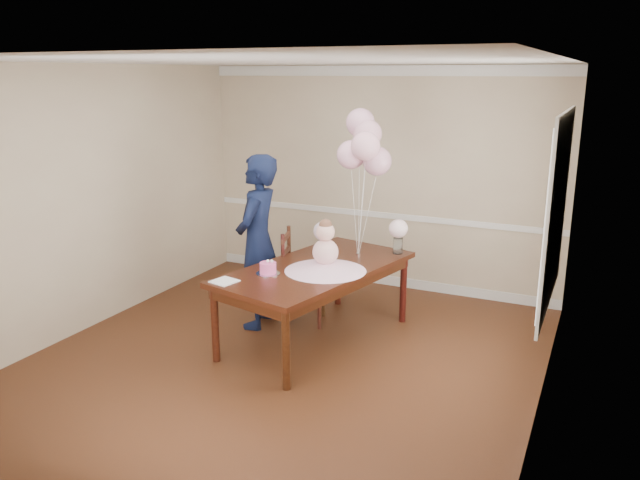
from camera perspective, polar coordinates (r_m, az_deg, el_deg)
The scene contains 52 objects.
floor at distance 5.93m, azimuth -3.43°, elevation -11.04°, with size 4.50×5.00×0.00m, color #35190D.
ceiling at distance 5.33m, azimuth -3.90°, elevation 16.01°, with size 4.50×5.00×0.02m, color white.
wall_back at distance 7.72m, azimuth 5.31°, elevation 5.61°, with size 4.50×0.02×2.70m, color tan.
wall_front at distance 3.59m, azimuth -23.26°, elevation -6.73°, with size 4.50×0.02×2.70m, color tan.
wall_left at distance 6.83m, azimuth -20.49°, elevation 3.48°, with size 0.02×5.00×2.70m, color tan.
wall_right at distance 4.85m, azimuth 20.40°, elevation -0.96°, with size 0.02×5.00×2.70m, color tan.
chair_rail_trim at distance 7.80m, azimuth 5.21°, elevation 2.34°, with size 4.50×0.02×0.07m, color silver.
crown_molding at distance 7.61m, azimuth 5.53°, elevation 15.15°, with size 4.50×0.02×0.12m, color silver.
baseboard_trim at distance 8.02m, azimuth 5.07°, elevation -3.52°, with size 4.50×0.02×0.12m, color silver.
window_frame at distance 5.29m, azimuth 20.86°, elevation 2.52°, with size 0.02×1.66×1.56m, color silver.
window_blinds at distance 5.29m, azimuth 20.67°, elevation 2.54°, with size 0.01×1.50×1.40m, color silver.
dining_table_top at distance 6.11m, azimuth -0.36°, elevation -2.65°, with size 1.03×2.07×0.05m, color black.
table_apron at distance 6.13m, azimuth -0.36°, elevation -3.34°, with size 0.93×1.97×0.10m, color black.
table_leg_fl at distance 5.87m, azimuth -9.58°, elevation -7.65°, with size 0.07×0.07×0.72m, color black.
table_leg_fr at distance 5.31m, azimuth -3.12°, elevation -10.00°, with size 0.07×0.07×0.72m, color black.
table_leg_bl at distance 7.20m, azimuth 1.66°, elevation -3.13°, with size 0.07×0.07×0.72m, color black.
table_leg_br at distance 6.75m, azimuth 7.61°, elevation -4.53°, with size 0.07×0.07×0.72m, color black.
baby_skirt at distance 5.95m, azimuth 0.50°, elevation -2.34°, with size 0.79×0.79×0.10m, color #F6B5D5.
baby_torso at distance 5.92m, azimuth 0.50°, elevation -1.10°, with size 0.25×0.25×0.25m, color pink.
baby_head at distance 5.86m, azimuth 0.50°, elevation 0.75°, with size 0.18×0.18×0.18m, color #FEBEAF.
baby_hair at distance 5.85m, azimuth 0.50°, elevation 1.34°, with size 0.12×0.12×0.12m, color brown.
cake_platter at distance 5.89m, azimuth -4.77°, elevation -3.07°, with size 0.23×0.23×0.01m, color #B6B5BA.
birthday_cake at distance 5.88m, azimuth -4.78°, elevation -2.55°, with size 0.16×0.16×0.10m, color #F24C9E.
cake_flower_a at distance 5.86m, azimuth -4.79°, elevation -1.93°, with size 0.03×0.03×0.03m, color white.
cake_flower_b at distance 5.85m, azimuth -4.43°, elevation -1.93°, with size 0.03×0.03×0.03m, color silver.
rose_vase_near at distance 6.40m, azimuth 0.28°, elevation -0.80°, with size 0.10×0.10×0.17m, color white.
roses_near at distance 6.35m, azimuth 0.28°, elevation 0.81°, with size 0.20×0.20×0.20m, color beige.
rose_vase_far at distance 6.56m, azimuth 7.13°, elevation -0.54°, with size 0.10×0.10×0.17m, color silver.
roses_far at distance 6.51m, azimuth 7.18°, elevation 1.04°, with size 0.20×0.20×0.20m, color #FFD5DB.
napkin at distance 5.72m, azimuth -8.73°, elevation -3.75°, with size 0.21×0.21×0.01m, color white.
balloon_weight at distance 6.48m, azimuth 3.49°, elevation -1.31°, with size 0.04×0.04×0.02m, color silver.
balloon_a at distance 6.32m, azimuth 2.86°, elevation 7.79°, with size 0.29×0.29×0.29m, color #FFB4D3.
balloon_b at distance 6.15m, azimuth 4.18°, elevation 8.54°, with size 0.29×0.29×0.29m, color #FDB3CA.
balloon_c at distance 6.32m, azimuth 4.37°, elevation 9.65°, with size 0.29×0.29×0.29m, color #DE9DB3.
balloon_d at distance 6.38m, azimuth 3.71°, elevation 10.65°, with size 0.29×0.29×0.29m, color #DD9CB8.
balloon_e at distance 6.26m, azimuth 5.25°, elevation 7.19°, with size 0.29×0.29×0.29m, color #D798B2.
balloon_ribbon_a at distance 6.40m, azimuth 3.17°, elevation 2.51°, with size 0.00×0.00×0.87m, color white.
balloon_ribbon_b at distance 6.31m, azimuth 3.81°, elevation 2.80°, with size 0.00×0.00×0.97m, color white.
balloon_ribbon_c at distance 6.38m, azimuth 3.91°, elevation 3.42°, with size 0.00×0.00×1.08m, color silver.
balloon_ribbon_d at distance 6.41m, azimuth 3.59°, elevation 3.94°, with size 0.00×0.00×1.18m, color silver.
balloon_ribbon_e at distance 6.36m, azimuth 4.34°, elevation 2.18°, with size 0.00×0.00×0.82m, color white.
dining_chair_seat at distance 6.66m, azimuth -1.40°, elevation -3.87°, with size 0.44×0.44×0.05m, color #3A1410.
chair_leg_fl at distance 6.60m, azimuth -3.17°, elevation -6.22°, with size 0.04×0.04×0.43m, color #3A1B10.
chair_leg_fr at distance 6.55m, azimuth -0.06°, elevation -6.38°, with size 0.04×0.04×0.43m, color #3A150F.
chair_leg_bl at distance 6.93m, azimuth -2.63°, elevation -5.16°, with size 0.04×0.04×0.43m, color #33120D.
chair_leg_br at distance 6.88m, azimuth 0.32°, elevation -5.30°, with size 0.04×0.04×0.43m, color #361E0E.
chair_back_post_l at distance 6.44m, azimuth -3.41°, elevation -1.87°, with size 0.04×0.04×0.56m, color #35110E.
chair_back_post_r at distance 6.77m, azimuth -2.85°, elevation -1.00°, with size 0.04×0.04×0.56m, color #3A1A0F.
chair_slat_low at distance 6.64m, azimuth -3.11°, elevation -2.41°, with size 0.03×0.40×0.05m, color #3C1B10.
chair_slat_mid at distance 6.59m, azimuth -3.13°, elevation -1.09°, with size 0.03×0.40×0.05m, color #3C1A10.
chair_slat_top at distance 6.55m, azimuth -3.15°, elevation 0.25°, with size 0.03×0.40×0.05m, color #3A1A0F.
woman at distance 6.49m, azimuth -5.69°, elevation -0.18°, with size 0.66×0.44×1.82m, color black.
Camera 1 is at (2.57, -4.67, 2.61)m, focal length 35.00 mm.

